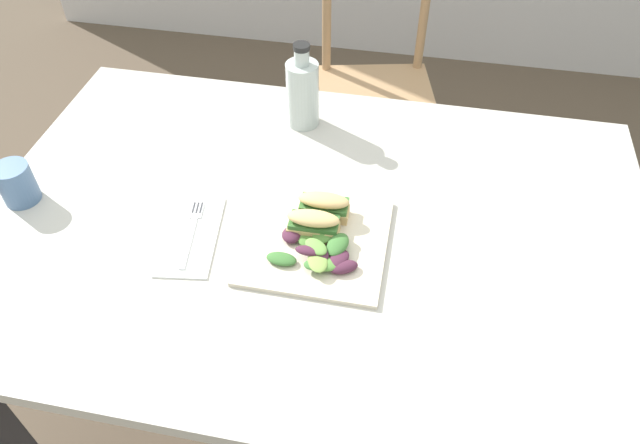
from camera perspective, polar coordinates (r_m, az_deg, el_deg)
ground_plane at (r=1.84m, az=-0.54°, el=-16.13°), size 8.03×8.03×0.00m
dining_table at (r=1.32m, az=-0.69°, el=-3.33°), size 1.41×0.96×0.74m
chair_wooden_far at (r=2.17m, az=5.37°, el=12.71°), size 0.48×0.48×0.87m
plate_lunch at (r=1.19m, az=-0.37°, el=-1.86°), size 0.28×0.28×0.01m
sandwich_half_front at (r=1.18m, az=-0.64°, el=-0.14°), size 0.11×0.05×0.06m
sandwich_half_back at (r=1.22m, az=0.37°, el=1.62°), size 0.11×0.05×0.06m
salad_mixed_greens at (r=1.15m, az=-0.15°, el=-2.86°), size 0.18×0.13×0.03m
napkin_folded at (r=1.23m, az=-12.35°, el=-1.30°), size 0.14×0.24×0.00m
fork_on_napkin at (r=1.24m, az=-12.22°, el=-0.60°), size 0.05×0.19×0.00m
bottle_cold_brew at (r=1.45m, az=-1.68°, el=12.03°), size 0.08×0.08×0.21m
cup_extra_side at (r=1.41m, az=-27.22°, el=3.32°), size 0.08×0.08×0.09m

